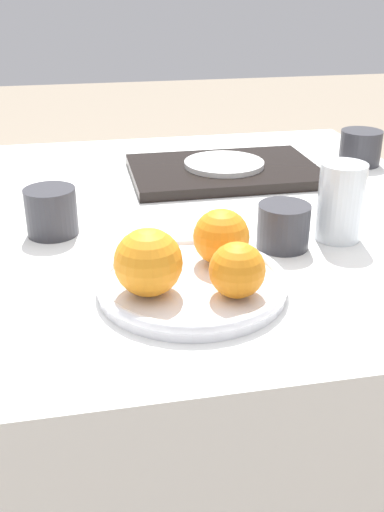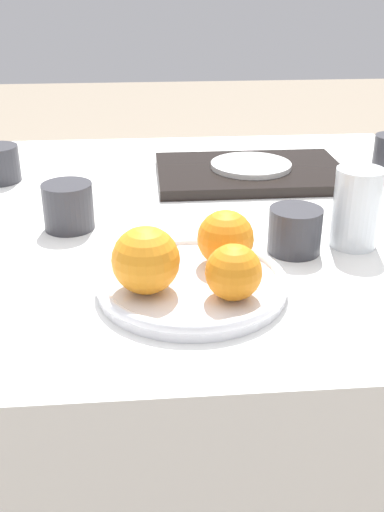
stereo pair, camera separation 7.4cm
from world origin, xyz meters
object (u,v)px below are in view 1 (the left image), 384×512
Objects in this scene: cup_0 at (360,148)px; cup_1 at (283,226)px; orange_1 at (149,262)px; fruit_platter at (192,283)px; orange_0 at (221,237)px; water_glass at (341,202)px; cup_2 at (51,212)px; side_plate at (224,164)px; serving_tray at (224,171)px; orange_2 at (237,270)px.

cup_0 is 0.47m from cup_1.
orange_1 is 0.97× the size of cup_0.
fruit_platter is 0.08m from orange_0.
cup_2 is at bearing 166.55° from water_glass.
orange_1 is 0.52m from side_plate.
cup_2 is at bearing 115.77° from orange_1.
cup_1 is at bearing -171.31° from water_glass.
water_glass is at bearing 26.06° from fruit_platter.
serving_tray is 0.30m from cup_0.
cup_0 is at bearing 21.85° from cup_2.
cup_2 reaches higher than serving_tray.
cup_0 is at bearing 52.07° from orange_2.
cup_2 is (-0.22, 0.18, -0.02)m from orange_0.
serving_tray is at bearing 106.02° from water_glass.
orange_0 is 0.22m from water_glass.
orange_2 is 0.27m from water_glass.
side_plate is at bearing 90.42° from cup_1.
orange_2 reaches higher than cup_0.
cup_0 is (0.41, 0.52, -0.01)m from orange_2.
cup_1 is at bearing -128.82° from cup_0.
water_glass is at bearing 25.31° from orange_1.
serving_tray is (0.21, 0.47, -0.05)m from orange_1.
serving_tray is (-0.09, 0.33, -0.05)m from water_glass.
fruit_platter is 0.48m from serving_tray.
orange_2 is 0.58× the size of water_glass.
fruit_platter is at bearing -153.94° from water_glass.
serving_tray is at bearing 75.35° from orange_0.
orange_0 is 0.90× the size of orange_1.
cup_0 reaches higher than side_plate.
orange_2 is at bearing -102.40° from side_plate.
cup_2 is (-0.42, 0.10, -0.02)m from water_glass.
cup_2 is at bearing -145.23° from serving_tray.
orange_2 reaches higher than cup_1.
fruit_platter is 2.95× the size of orange_1.
orange_2 is at bearing -127.93° from cup_0.
cup_2 is at bearing -158.15° from cup_0.
orange_2 reaches higher than fruit_platter.
orange_1 reaches higher than fruit_platter.
orange_2 is at bearing -125.75° from cup_1.
side_plate is 0.30m from cup_0.
orange_0 reaches higher than side_plate.
fruit_platter is 0.19m from cup_1.
cup_1 reaches higher than side_plate.
serving_tray is 4.65× the size of cup_2.
water_glass is 0.35m from serving_tray.
cup_2 reaches higher than cup_1.
cup_0 is at bearing 4.41° from serving_tray.
orange_2 is 0.79× the size of cup_0.
water_glass is at bearing 39.77° from orange_2.
orange_0 is at bearing 41.56° from fruit_platter.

